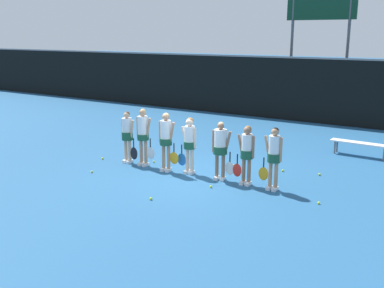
{
  "coord_description": "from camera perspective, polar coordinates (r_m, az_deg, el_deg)",
  "views": [
    {
      "loc": [
        6.67,
        -10.49,
        4.0
      ],
      "look_at": [
        0.0,
        0.04,
        0.92
      ],
      "focal_mm": 42.0,
      "sensor_mm": 36.0,
      "label": 1
    }
  ],
  "objects": [
    {
      "name": "ground_plane",
      "position": [
        13.05,
        -0.09,
        -3.94
      ],
      "size": [
        140.0,
        140.0,
        0.0
      ],
      "primitive_type": "plane",
      "color": "#235684"
    },
    {
      "name": "fence_windscreen",
      "position": [
        21.3,
        13.99,
        6.73
      ],
      "size": [
        60.0,
        0.08,
        2.96
      ],
      "color": "black",
      "rests_on": "ground_plane"
    },
    {
      "name": "scoreboard",
      "position": [
        23.01,
        15.98,
        14.69
      ],
      "size": [
        3.33,
        0.15,
        5.84
      ],
      "color": "#515156",
      "rests_on": "ground_plane"
    },
    {
      "name": "bench_courtside",
      "position": [
        15.92,
        20.58,
        -0.04
      ],
      "size": [
        1.95,
        0.44,
        0.47
      ],
      "rotation": [
        0.0,
        0.0,
        -0.04
      ],
      "color": "silver",
      "rests_on": "ground_plane"
    },
    {
      "name": "player_0",
      "position": [
        14.19,
        -8.21,
        1.35
      ],
      "size": [
        0.63,
        0.35,
        1.64
      ],
      "rotation": [
        0.0,
        0.0,
        -0.03
      ],
      "color": "tan",
      "rests_on": "ground_plane"
    },
    {
      "name": "player_1",
      "position": [
        13.78,
        -6.22,
        1.47
      ],
      "size": [
        0.65,
        0.36,
        1.78
      ],
      "rotation": [
        0.0,
        0.0,
        0.05
      ],
      "color": "tan",
      "rests_on": "ground_plane"
    },
    {
      "name": "player_2",
      "position": [
        13.16,
        -3.31,
        0.86
      ],
      "size": [
        0.65,
        0.36,
        1.76
      ],
      "rotation": [
        0.0,
        0.0,
        0.12
      ],
      "color": "tan",
      "rests_on": "ground_plane"
    },
    {
      "name": "player_3",
      "position": [
        12.93,
        -0.33,
        0.42
      ],
      "size": [
        0.64,
        0.35,
        1.66
      ],
      "rotation": [
        0.0,
        0.0,
        -0.04
      ],
      "color": "beige",
      "rests_on": "ground_plane"
    },
    {
      "name": "player_4",
      "position": [
        12.4,
        3.65,
        -0.28
      ],
      "size": [
        0.66,
        0.39,
        1.65
      ],
      "rotation": [
        0.0,
        0.0,
        0.2
      ],
      "color": "#8C664C",
      "rests_on": "ground_plane"
    },
    {
      "name": "player_5",
      "position": [
        12.06,
        6.96,
        -0.83
      ],
      "size": [
        0.61,
        0.34,
        1.63
      ],
      "rotation": [
        0.0,
        0.0,
        0.0
      ],
      "color": "#8C664C",
      "rests_on": "ground_plane"
    },
    {
      "name": "player_6",
      "position": [
        11.75,
        10.35,
        -1.26
      ],
      "size": [
        0.62,
        0.34,
        1.67
      ],
      "rotation": [
        0.0,
        0.0,
        -0.01
      ],
      "color": "tan",
      "rests_on": "ground_plane"
    },
    {
      "name": "tennis_ball_0",
      "position": [
        11.19,
        -5.24,
        -6.92
      ],
      "size": [
        0.07,
        0.07,
        0.07
      ],
      "primitive_type": "sphere",
      "color": "#CCE033",
      "rests_on": "ground_plane"
    },
    {
      "name": "tennis_ball_1",
      "position": [
        11.99,
        2.42,
        -5.43
      ],
      "size": [
        0.07,
        0.07,
        0.07
      ],
      "primitive_type": "sphere",
      "color": "#CCE033",
      "rests_on": "ground_plane"
    },
    {
      "name": "tennis_ball_2",
      "position": [
        14.3,
        -4.86,
        -2.26
      ],
      "size": [
        0.06,
        0.06,
        0.06
      ],
      "primitive_type": "sphere",
      "color": "#CCE033",
      "rests_on": "ground_plane"
    },
    {
      "name": "tennis_ball_3",
      "position": [
        14.42,
        -5.94,
        -2.15
      ],
      "size": [
        0.06,
        0.06,
        0.06
      ],
      "primitive_type": "sphere",
      "color": "#CCE033",
      "rests_on": "ground_plane"
    },
    {
      "name": "tennis_ball_4",
      "position": [
        11.29,
        15.79,
        -7.22
      ],
      "size": [
        0.06,
        0.06,
        0.06
      ],
      "primitive_type": "sphere",
      "color": "#CCE033",
      "rests_on": "ground_plane"
    },
    {
      "name": "tennis_ball_5",
      "position": [
        13.56,
        -12.62,
        -3.46
      ],
      "size": [
        0.07,
        0.07,
        0.07
      ],
      "primitive_type": "sphere",
      "color": "#CCE033",
      "rests_on": "ground_plane"
    },
    {
      "name": "tennis_ball_6",
      "position": [
        14.9,
        -11.29,
        -1.81
      ],
      "size": [
        0.07,
        0.07,
        0.07
      ],
      "primitive_type": "sphere",
      "color": "#CCE033",
      "rests_on": "ground_plane"
    },
    {
      "name": "tennis_ball_7",
      "position": [
        13.5,
        15.89,
        -3.72
      ],
      "size": [
        0.07,
        0.07,
        0.07
      ],
      "primitive_type": "sphere",
      "color": "#CCE033",
      "rests_on": "ground_plane"
    },
    {
      "name": "tennis_ball_8",
      "position": [
        13.94,
        5.28,
        -2.7
      ],
      "size": [
        0.06,
        0.06,
        0.06
      ],
      "primitive_type": "sphere",
      "color": "#CCE033",
      "rests_on": "ground_plane"
    },
    {
      "name": "tennis_ball_9",
      "position": [
        14.6,
        -0.1,
        -1.86
      ],
      "size": [
        0.07,
        0.07,
        0.07
      ],
      "primitive_type": "sphere",
      "color": "#CCE033",
      "rests_on": "ground_plane"
    },
    {
      "name": "tennis_ball_10",
      "position": [
        13.61,
        11.46,
        -3.33
      ],
      "size": [
        0.07,
        0.07,
        0.07
      ],
      "primitive_type": "sphere",
      "color": "#CCE033",
      "rests_on": "ground_plane"
    }
  ]
}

